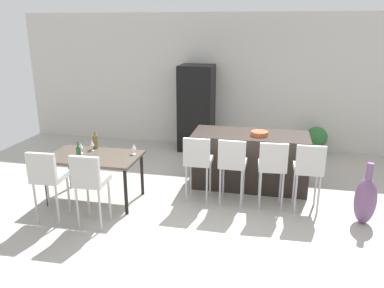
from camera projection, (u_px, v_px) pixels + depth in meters
The scene contains 19 objects.
ground_plane at pixel (216, 204), 5.82m from camera, with size 10.00×10.00×0.00m, color #ADA89E.
back_wall at pixel (238, 82), 8.24m from camera, with size 10.00×0.12×2.90m, color beige.
kitchen_island at pixel (249, 160), 6.38m from camera, with size 1.91×0.80×0.92m, color black.
bar_chair_left at pixel (198, 159), 5.73m from camera, with size 0.40×0.40×1.05m.
bar_chair_middle at pixel (232, 161), 5.62m from camera, with size 0.41×0.41×1.05m.
bar_chair_right at pixel (272, 164), 5.50m from camera, with size 0.43×0.43×1.05m.
bar_chair_far at pixel (309, 167), 5.40m from camera, with size 0.42×0.42×1.05m.
dining_table at pixel (94, 160), 5.77m from camera, with size 1.39×0.81×0.74m.
dining_chair_near at pixel (47, 175), 5.10m from camera, with size 0.42×0.42×1.05m.
dining_chair_far at pixel (90, 179), 4.98m from camera, with size 0.41×0.41×1.05m.
wine_bottle_right at pixel (79, 154), 5.49m from camera, with size 0.06×0.06×0.29m.
wine_bottle_corner at pixel (95, 142), 6.05m from camera, with size 0.08×0.08×0.28m.
wine_glass_left at pixel (81, 146), 5.80m from camera, with size 0.07×0.07×0.17m.
wine_glass_middle at pixel (134, 147), 5.76m from camera, with size 0.07×0.07×0.17m.
wine_glass_far at pixel (92, 143), 5.93m from camera, with size 0.07×0.07×0.17m.
refrigerator at pixel (197, 108), 8.16m from camera, with size 0.72×0.68×1.84m, color black.
fruit_bowl at pixel (259, 133), 6.13m from camera, with size 0.27×0.27×0.07m, color #C6512D.
floor_vase at pixel (365, 200), 5.17m from camera, with size 0.29×0.29×0.89m.
potted_plant at pixel (316, 139), 7.80m from camera, with size 0.44×0.44×0.64m.
Camera 1 is at (0.76, -5.23, 2.64)m, focal length 35.30 mm.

